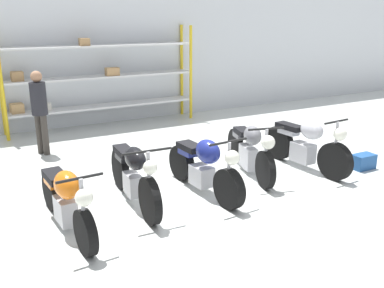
# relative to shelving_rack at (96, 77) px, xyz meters

# --- Properties ---
(ground_plane) EXTENTS (30.00, 30.00, 0.00)m
(ground_plane) POSITION_rel_shelving_rack_xyz_m (0.28, -4.99, -1.28)
(ground_plane) COLOR silver
(back_wall) EXTENTS (30.00, 0.08, 3.60)m
(back_wall) POSITION_rel_shelving_rack_xyz_m (0.28, 0.36, 0.52)
(back_wall) COLOR silver
(back_wall) RESTS_ON ground_plane
(shelving_rack) EXTENTS (4.88, 0.63, 2.53)m
(shelving_rack) POSITION_rel_shelving_rack_xyz_m (0.00, 0.00, 0.00)
(shelving_rack) COLOR gold
(shelving_rack) RESTS_ON ground_plane
(motorcycle_orange) EXTENTS (0.56, 2.08, 0.99)m
(motorcycle_orange) POSITION_rel_shelving_rack_xyz_m (-2.00, -5.31, -0.83)
(motorcycle_orange) COLOR black
(motorcycle_orange) RESTS_ON ground_plane
(motorcycle_black) EXTENTS (0.70, 2.10, 1.06)m
(motorcycle_black) POSITION_rel_shelving_rack_xyz_m (-0.91, -4.96, -0.79)
(motorcycle_black) COLOR black
(motorcycle_black) RESTS_ON ground_plane
(motorcycle_blue) EXTENTS (0.66, 2.01, 1.05)m
(motorcycle_blue) POSITION_rel_shelving_rack_xyz_m (0.24, -5.09, -0.81)
(motorcycle_blue) COLOR black
(motorcycle_blue) RESTS_ON ground_plane
(motorcycle_grey) EXTENTS (0.78, 2.08, 1.03)m
(motorcycle_grey) POSITION_rel_shelving_rack_xyz_m (1.42, -4.69, -0.81)
(motorcycle_grey) COLOR black
(motorcycle_grey) RESTS_ON ground_plane
(motorcycle_silver) EXTENTS (0.59, 2.06, 1.06)m
(motorcycle_silver) POSITION_rel_shelving_rack_xyz_m (2.49, -4.98, -0.81)
(motorcycle_silver) COLOR black
(motorcycle_silver) RESTS_ON ground_plane
(person_browsing) EXTENTS (0.44, 0.44, 1.73)m
(person_browsing) POSITION_rel_shelving_rack_xyz_m (-1.69, -1.70, -0.26)
(person_browsing) COLOR #38332D
(person_browsing) RESTS_ON ground_plane
(toolbox) EXTENTS (0.44, 0.26, 0.28)m
(toolbox) POSITION_rel_shelving_rack_xyz_m (3.47, -5.50, -1.14)
(toolbox) COLOR #1E4C8C
(toolbox) RESTS_ON ground_plane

